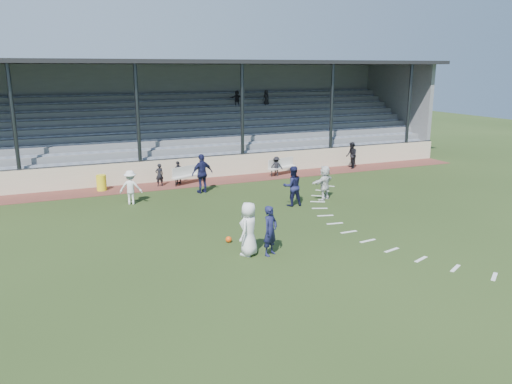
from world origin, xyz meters
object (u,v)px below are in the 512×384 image
bench_right (281,165)px  official (351,155)px  player_navy_lead (270,231)px  football (229,239)px  player_white_lead (249,229)px  trash_bin (101,183)px  bench_left (187,173)px

bench_right → official: official is taller
player_navy_lead → official: 15.91m
player_navy_lead → bench_right: bearing=31.8°
football → player_white_lead: 1.65m
player_white_lead → official: bearing=-179.5°
trash_bin → football: bearing=-71.3°
football → official: (11.77, 9.90, 0.73)m
player_white_lead → official: player_white_lead is taller
trash_bin → player_navy_lead: player_navy_lead is taller
football → player_navy_lead: player_navy_lead is taller
player_white_lead → trash_bin: bearing=-116.4°
bench_right → player_white_lead: (-6.69, -11.34, 0.34)m
bench_right → player_white_lead: 13.18m
bench_left → official: bearing=-24.2°
player_navy_lead → official: size_ratio=1.04×
bench_left → football: bearing=-121.5°
bench_right → trash_bin: (-10.28, 0.02, -0.16)m
player_white_lead → player_navy_lead: bearing=112.8°
bench_right → official: (4.85, -0.02, 0.26)m
bench_left → official: official is taller
trash_bin → official: (15.14, -0.04, 0.42)m
player_white_lead → player_navy_lead: player_white_lead is taller
trash_bin → player_white_lead: 11.92m
trash_bin → official: 15.14m
player_white_lead → official: 16.17m
trash_bin → official: official is taller
bench_left → trash_bin: size_ratio=2.47×
bench_right → player_white_lead: size_ratio=1.10×
bench_left → player_white_lead: bearing=-119.5°
trash_bin → official: size_ratio=0.49×
football → player_white_lead: player_white_lead is taller
football → bench_left: bearing=83.4°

